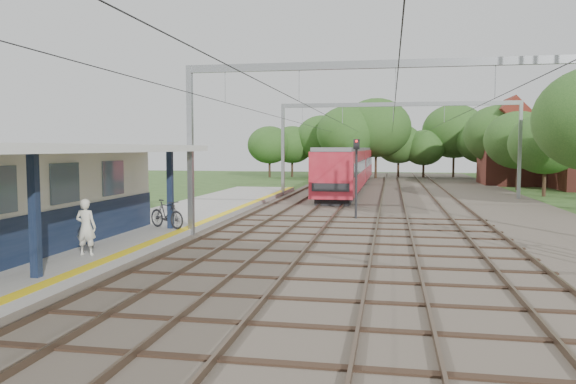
# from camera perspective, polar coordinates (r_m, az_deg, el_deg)

# --- Properties ---
(ballast_bed) EXTENTS (18.00, 90.00, 0.10)m
(ballast_bed) POSITION_cam_1_polar(r_m,az_deg,el_deg) (37.05, 11.78, -1.22)
(ballast_bed) COLOR #473D33
(ballast_bed) RESTS_ON ground
(platform) EXTENTS (5.00, 52.00, 0.35)m
(platform) POSITION_cam_1_polar(r_m,az_deg,el_deg) (23.64, -16.33, -4.21)
(platform) COLOR gray
(platform) RESTS_ON ground
(yellow_stripe) EXTENTS (0.45, 52.00, 0.01)m
(yellow_stripe) POSITION_cam_1_polar(r_m,az_deg,el_deg) (22.70, -11.25, -4.02)
(yellow_stripe) COLOR yellow
(yellow_stripe) RESTS_ON platform
(rail_tracks) EXTENTS (11.80, 88.00, 0.15)m
(rail_tracks) POSITION_cam_1_polar(r_m,az_deg,el_deg) (37.06, 7.92, -0.98)
(rail_tracks) COLOR brown
(rail_tracks) RESTS_ON ballast_bed
(catenary_system) EXTENTS (17.22, 88.00, 7.00)m
(catenary_system) POSITION_cam_1_polar(r_m,az_deg,el_deg) (32.20, 11.04, 7.67)
(catenary_system) COLOR gray
(catenary_system) RESTS_ON ground
(tree_band) EXTENTS (31.72, 30.88, 8.82)m
(tree_band) POSITION_cam_1_polar(r_m,az_deg,el_deg) (64.00, 11.13, 5.52)
(tree_band) COLOR #382619
(tree_band) RESTS_ON ground
(house_far) EXTENTS (8.00, 6.12, 8.66)m
(house_far) POSITION_cam_1_polar(r_m,az_deg,el_deg) (60.27, 22.82, 3.72)
(house_far) COLOR brown
(house_far) RESTS_ON ground
(person) EXTENTS (0.66, 0.45, 1.77)m
(person) POSITION_cam_1_polar(r_m,az_deg,el_deg) (18.50, -19.85, -3.37)
(person) COLOR silver
(person) RESTS_ON platform
(bicycle) EXTENTS (2.02, 1.37, 1.19)m
(bicycle) POSITION_cam_1_polar(r_m,az_deg,el_deg) (23.85, -12.22, -2.19)
(bicycle) COLOR black
(bicycle) RESTS_ON platform
(train) EXTENTS (2.74, 34.14, 3.61)m
(train) POSITION_cam_1_polar(r_m,az_deg,el_deg) (50.98, 6.37, 2.60)
(train) COLOR black
(train) RESTS_ON ballast_bed
(signal_post) EXTENTS (0.31, 0.28, 4.13)m
(signal_post) POSITION_cam_1_polar(r_m,az_deg,el_deg) (28.64, 6.95, 2.20)
(signal_post) COLOR black
(signal_post) RESTS_ON ground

